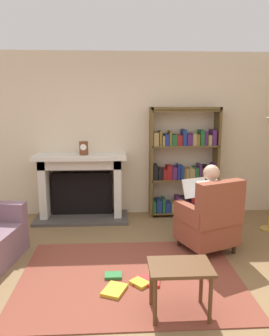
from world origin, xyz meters
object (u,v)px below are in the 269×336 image
(bookshelf, at_px, (184,166))
(mantel_clock, at_px, (84,148))
(fireplace, at_px, (82,184))
(seated_reader, at_px, (205,203))
(armchair_reading, at_px, (210,220))
(side_table, at_px, (180,273))

(bookshelf, bearing_deg, mantel_clock, -175.29)
(fireplace, height_order, seated_reader, seated_reader)
(fireplace, relative_size, mantel_clock, 7.07)
(fireplace, height_order, armchair_reading, fireplace)
(armchair_reading, distance_m, seated_reader, 0.23)
(armchair_reading, xyz_separation_m, seated_reader, (-0.05, 0.11, 0.20))
(fireplace, bearing_deg, side_table, -67.04)
(mantel_clock, xyz_separation_m, armchair_reading, (1.69, -1.32, -0.76))
(fireplace, distance_m, seated_reader, 2.15)
(mantel_clock, distance_m, bookshelf, 1.68)
(mantel_clock, bearing_deg, side_table, -67.43)
(fireplace, xyz_separation_m, mantel_clock, (0.06, -0.10, 0.61))
(bookshelf, xyz_separation_m, armchair_reading, (0.05, -1.45, -0.42))
(mantel_clock, xyz_separation_m, seated_reader, (1.65, -1.21, -0.56))
(fireplace, relative_size, armchair_reading, 1.55)
(mantel_clock, bearing_deg, armchair_reading, -37.86)
(seated_reader, height_order, side_table, seated_reader)
(bookshelf, bearing_deg, seated_reader, -89.74)
(fireplace, xyz_separation_m, seated_reader, (1.71, -1.31, 0.05))
(mantel_clock, bearing_deg, seated_reader, -36.24)
(bookshelf, relative_size, armchair_reading, 1.87)
(fireplace, relative_size, seated_reader, 1.32)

